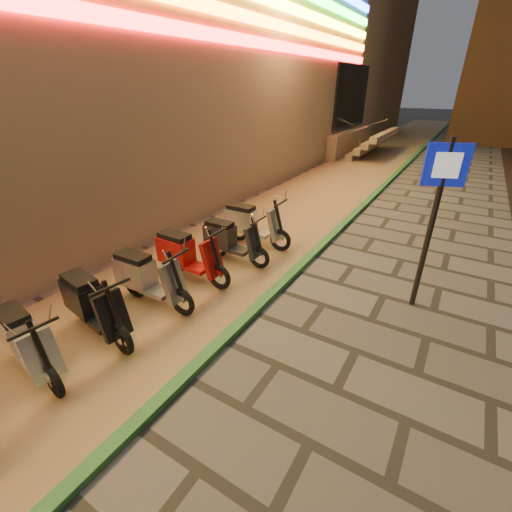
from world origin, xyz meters
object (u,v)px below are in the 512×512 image
Objects in this scene: scooter_5 at (92,304)px; scooter_9 at (250,223)px; scooter_4 at (25,340)px; scooter_6 at (146,277)px; scooter_7 at (186,255)px; scooter_8 at (229,240)px; pedestrian_sign at (436,205)px.

scooter_9 is (0.28, 4.00, 0.02)m from scooter_5.
scooter_6 is at bearing 93.91° from scooter_4.
scooter_5 is at bearing 94.90° from scooter_4.
scooter_6 is 0.96× the size of scooter_9.
scooter_7 is 1.10m from scooter_8.
scooter_4 is at bearing -96.15° from scooter_6.
scooter_4 is 0.98× the size of scooter_8.
scooter_8 is (0.26, 1.07, -0.03)m from scooter_7.
scooter_7 is (0.10, 1.97, 0.01)m from scooter_5.
scooter_8 is (-3.70, -0.29, -1.34)m from pedestrian_sign.
scooter_9 reaches higher than scooter_8.
pedestrian_sign reaches higher than scooter_7.
scooter_7 is at bearing -96.45° from scooter_9.
scooter_4 is at bearing -157.66° from pedestrian_sign.
pedestrian_sign reaches higher than scooter_5.
scooter_8 is at bearing -86.85° from scooter_9.
scooter_9 reaches higher than scooter_6.
scooter_4 is at bearing -84.90° from scooter_5.
scooter_7 reaches higher than scooter_4.
pedestrian_sign is at bearing 47.77° from scooter_5.
pedestrian_sign is 4.79m from scooter_6.
pedestrian_sign is 5.41m from scooter_5.
scooter_5 is at bearing -97.09° from scooter_6.
scooter_4 is 0.93× the size of scooter_7.
pedestrian_sign is 4.38m from scooter_7.
scooter_6 is 0.99m from scooter_7.
scooter_7 is at bearing -104.32° from scooter_8.
scooter_9 is (-3.77, 0.67, -1.30)m from pedestrian_sign.
pedestrian_sign is 1.72× the size of scooter_5.
scooter_7 is at bearing 95.17° from scooter_4.
scooter_9 is (0.18, 2.03, 0.01)m from scooter_7.
scooter_8 is at bearing 76.58° from scooter_7.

